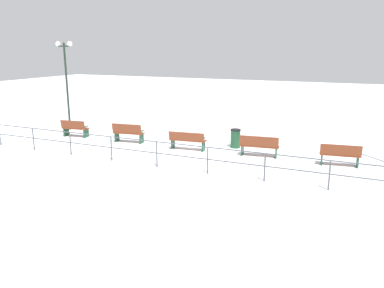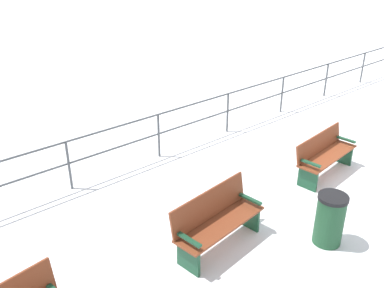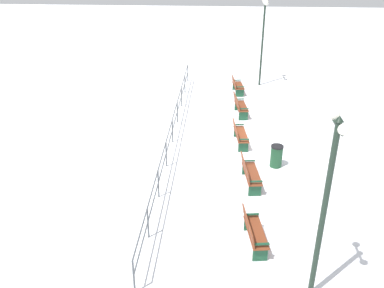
{
  "view_description": "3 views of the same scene",
  "coord_description": "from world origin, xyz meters",
  "px_view_note": "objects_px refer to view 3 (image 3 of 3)",
  "views": [
    {
      "loc": [
        -15.94,
        -7.28,
        4.56
      ],
      "look_at": [
        -1.98,
        -1.04,
        0.79
      ],
      "focal_mm": 36.66,
      "sensor_mm": 36.0,
      "label": 1
    },
    {
      "loc": [
        3.98,
        -7.09,
        4.44
      ],
      "look_at": [
        -2.49,
        -1.62,
        0.34
      ],
      "focal_mm": 39.68,
      "sensor_mm": 36.0,
      "label": 2
    },
    {
      "loc": [
        -1.09,
        -16.11,
        7.92
      ],
      "look_at": [
        -2.1,
        -1.24,
        0.54
      ],
      "focal_mm": 39.09,
      "sensor_mm": 36.0,
      "label": 3
    }
  ],
  "objects_px": {
    "bench_nearest": "(253,231)",
    "lamppost_near": "(327,193)",
    "bench_fourth": "(240,106)",
    "bench_second": "(249,173)",
    "lamppost_middle": "(264,26)",
    "trash_bin": "(276,156)",
    "bench_fifth": "(237,85)",
    "bench_third": "(239,134)"
  },
  "relations": [
    {
      "from": "lamppost_middle",
      "to": "trash_bin",
      "type": "bearing_deg",
      "value": -90.76
    },
    {
      "from": "bench_fifth",
      "to": "trash_bin",
      "type": "height_order",
      "value": "bench_fifth"
    },
    {
      "from": "bench_nearest",
      "to": "bench_fourth",
      "type": "relative_size",
      "value": 1.0
    },
    {
      "from": "lamppost_middle",
      "to": "trash_bin",
      "type": "distance_m",
      "value": 10.4
    },
    {
      "from": "bench_fourth",
      "to": "lamppost_middle",
      "type": "distance_m",
      "value": 5.83
    },
    {
      "from": "bench_fourth",
      "to": "lamppost_middle",
      "type": "bearing_deg",
      "value": 67.08
    },
    {
      "from": "bench_second",
      "to": "trash_bin",
      "type": "distance_m",
      "value": 1.8
    },
    {
      "from": "lamppost_middle",
      "to": "bench_second",
      "type": "bearing_deg",
      "value": -96.22
    },
    {
      "from": "bench_second",
      "to": "bench_fourth",
      "type": "height_order",
      "value": "bench_fourth"
    },
    {
      "from": "bench_fourth",
      "to": "bench_fifth",
      "type": "height_order",
      "value": "bench_fourth"
    },
    {
      "from": "bench_nearest",
      "to": "lamppost_middle",
      "type": "bearing_deg",
      "value": 77.4
    },
    {
      "from": "bench_third",
      "to": "bench_fourth",
      "type": "xyz_separation_m",
      "value": [
        0.13,
        3.26,
        0.03
      ]
    },
    {
      "from": "bench_nearest",
      "to": "lamppost_near",
      "type": "bearing_deg",
      "value": -61.19
    },
    {
      "from": "bench_second",
      "to": "trash_bin",
      "type": "height_order",
      "value": "bench_second"
    },
    {
      "from": "bench_second",
      "to": "bench_fifth",
      "type": "distance_m",
      "value": 9.8
    },
    {
      "from": "trash_bin",
      "to": "bench_fourth",
      "type": "bearing_deg",
      "value": 103.46
    },
    {
      "from": "lamppost_near",
      "to": "lamppost_middle",
      "type": "relative_size",
      "value": 0.97
    },
    {
      "from": "bench_third",
      "to": "lamppost_middle",
      "type": "height_order",
      "value": "lamppost_middle"
    },
    {
      "from": "lamppost_middle",
      "to": "trash_bin",
      "type": "height_order",
      "value": "lamppost_middle"
    },
    {
      "from": "lamppost_near",
      "to": "trash_bin",
      "type": "distance_m",
      "value": 6.95
    },
    {
      "from": "bench_fourth",
      "to": "bench_fifth",
      "type": "relative_size",
      "value": 1.09
    },
    {
      "from": "bench_fourth",
      "to": "bench_fifth",
      "type": "bearing_deg",
      "value": 83.47
    },
    {
      "from": "trash_bin",
      "to": "lamppost_near",
      "type": "bearing_deg",
      "value": -88.84
    },
    {
      "from": "bench_second",
      "to": "bench_fourth",
      "type": "distance_m",
      "value": 6.53
    },
    {
      "from": "lamppost_near",
      "to": "trash_bin",
      "type": "xyz_separation_m",
      "value": [
        -0.13,
        6.47,
        -2.54
      ]
    },
    {
      "from": "bench_nearest",
      "to": "lamppost_middle",
      "type": "height_order",
      "value": "lamppost_middle"
    },
    {
      "from": "bench_fourth",
      "to": "lamppost_middle",
      "type": "relative_size",
      "value": 0.32
    },
    {
      "from": "lamppost_middle",
      "to": "trash_bin",
      "type": "xyz_separation_m",
      "value": [
        -0.13,
        -9.94,
        -3.04
      ]
    },
    {
      "from": "bench_second",
      "to": "bench_fourth",
      "type": "bearing_deg",
      "value": 84.92
    },
    {
      "from": "bench_third",
      "to": "bench_fifth",
      "type": "xyz_separation_m",
      "value": [
        0.09,
        6.53,
        -0.01
      ]
    },
    {
      "from": "bench_fourth",
      "to": "lamppost_near",
      "type": "height_order",
      "value": "lamppost_near"
    },
    {
      "from": "trash_bin",
      "to": "bench_second",
      "type": "bearing_deg",
      "value": -127.96
    },
    {
      "from": "bench_second",
      "to": "trash_bin",
      "type": "relative_size",
      "value": 1.94
    },
    {
      "from": "bench_nearest",
      "to": "bench_fifth",
      "type": "bearing_deg",
      "value": 82.89
    },
    {
      "from": "bench_second",
      "to": "bench_fourth",
      "type": "xyz_separation_m",
      "value": [
        -0.12,
        6.53,
        0.02
      ]
    },
    {
      "from": "bench_third",
      "to": "bench_fifth",
      "type": "height_order",
      "value": "bench_fifth"
    },
    {
      "from": "bench_fifth",
      "to": "lamppost_middle",
      "type": "xyz_separation_m",
      "value": [
        1.4,
        1.56,
        3.02
      ]
    },
    {
      "from": "lamppost_near",
      "to": "lamppost_middle",
      "type": "distance_m",
      "value": 16.42
    },
    {
      "from": "bench_second",
      "to": "bench_third",
      "type": "relative_size",
      "value": 0.99
    },
    {
      "from": "bench_fifth",
      "to": "trash_bin",
      "type": "bearing_deg",
      "value": -88.0
    },
    {
      "from": "bench_fourth",
      "to": "trash_bin",
      "type": "relative_size",
      "value": 1.81
    },
    {
      "from": "bench_fourth",
      "to": "lamppost_near",
      "type": "xyz_separation_m",
      "value": [
        1.36,
        -11.58,
        2.48
      ]
    }
  ]
}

